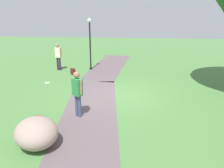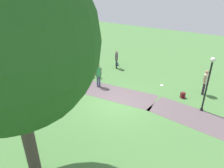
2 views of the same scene
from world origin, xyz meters
TOP-DOWN VIEW (x-y plane):
  - ground_plane at (0.00, 0.00)m, footprint 48.00×48.00m
  - footpath_segment_near at (-6.02, -1.13)m, footprint 8.17×2.92m
  - footpath_segment_mid at (1.94, -1.11)m, footprint 8.18×2.97m
  - footpath_segment_far at (9.76, 0.42)m, footprint 8.28×4.28m
  - large_shade_tree at (-0.32, 6.48)m, footprint 5.45×5.45m
  - lamp_post at (-4.81, -2.32)m, footprint 0.28×0.28m
  - lawn_boulder at (4.48, -2.24)m, footprint 1.91×1.88m
  - woman_with_handbag at (3.21, -5.30)m, footprint 0.40×0.45m
  - man_near_boulder at (-4.42, -4.46)m, footprint 0.27×0.52m
  - passerby_on_path at (2.42, -1.47)m, footprint 0.41×0.44m
  - handbag_on_grass at (3.55, -5.94)m, footprint 0.36×0.36m
  - backpack_by_boulder at (3.30, -2.69)m, footprint 0.35×0.34m
  - spare_backpack_on_lawn at (-3.39, -3.21)m, footprint 0.35×0.35m
  - frisbee_on_grass at (-1.53, -4.24)m, footprint 0.26×0.26m

SIDE VIEW (x-z plane):
  - ground_plane at x=0.00m, z-range 0.00..0.00m
  - footpath_segment_near at x=-6.02m, z-range 0.00..0.01m
  - footpath_segment_mid at x=1.94m, z-range 0.00..0.01m
  - footpath_segment_far at x=9.76m, z-range 0.00..0.01m
  - frisbee_on_grass at x=-1.53m, z-range 0.00..0.02m
  - handbag_on_grass at x=3.55m, z-range -0.01..0.29m
  - backpack_by_boulder at x=3.30m, z-range -0.01..0.39m
  - spare_backpack_on_lawn at x=-3.39m, z-range -0.01..0.39m
  - lawn_boulder at x=4.48m, z-range 0.00..0.88m
  - woman_with_handbag at x=3.21m, z-range 0.13..1.77m
  - passerby_on_path at x=2.42m, z-range 0.15..1.94m
  - man_near_boulder at x=-4.42m, z-range 0.16..1.96m
  - lamp_post at x=-4.81m, z-range 0.41..3.84m
  - large_shade_tree at x=-0.32m, z-range 1.46..9.88m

